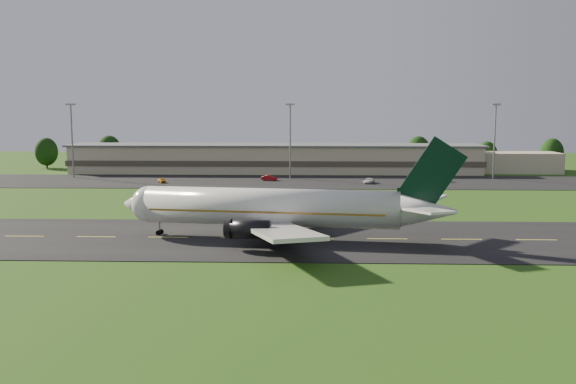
{
  "coord_description": "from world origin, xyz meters",
  "views": [
    {
      "loc": [
        10.4,
        -94.26,
        19.86
      ],
      "look_at": [
        6.89,
        8.0,
        6.0
      ],
      "focal_mm": 40.0,
      "sensor_mm": 36.0,
      "label": 1
    }
  ],
  "objects_px": {
    "light_mast_west": "(72,131)",
    "service_vehicle_c": "(369,181)",
    "light_mast_east": "(495,132)",
    "service_vehicle_a": "(162,180)",
    "terminal": "(296,159)",
    "light_mast_centre": "(290,132)",
    "service_vehicle_d": "(442,179)",
    "service_vehicle_b": "(269,178)",
    "airliner": "(277,208)"
  },
  "relations": [
    {
      "from": "light_mast_east",
      "to": "service_vehicle_c",
      "type": "distance_m",
      "value": 38.15
    },
    {
      "from": "service_vehicle_b",
      "to": "light_mast_west",
      "type": "bearing_deg",
      "value": 89.97
    },
    {
      "from": "terminal",
      "to": "service_vehicle_c",
      "type": "xyz_separation_m",
      "value": [
        19.09,
        -27.2,
        -3.23
      ]
    },
    {
      "from": "light_mast_west",
      "to": "service_vehicle_d",
      "type": "xyz_separation_m",
      "value": [
        99.86,
        -6.63,
        -11.89
      ]
    },
    {
      "from": "service_vehicle_d",
      "to": "light_mast_west",
      "type": "bearing_deg",
      "value": 116.36
    },
    {
      "from": "service_vehicle_b",
      "to": "light_mast_east",
      "type": "bearing_deg",
      "value": -78.12
    },
    {
      "from": "airliner",
      "to": "service_vehicle_c",
      "type": "relative_size",
      "value": 10.83
    },
    {
      "from": "service_vehicle_a",
      "to": "service_vehicle_c",
      "type": "bearing_deg",
      "value": -29.25
    },
    {
      "from": "light_mast_centre",
      "to": "service_vehicle_b",
      "type": "distance_m",
      "value": 14.4
    },
    {
      "from": "terminal",
      "to": "service_vehicle_a",
      "type": "relative_size",
      "value": 41.1
    },
    {
      "from": "light_mast_centre",
      "to": "service_vehicle_d",
      "type": "height_order",
      "value": "light_mast_centre"
    },
    {
      "from": "light_mast_east",
      "to": "service_vehicle_d",
      "type": "xyz_separation_m",
      "value": [
        -15.14,
        -6.63,
        -11.89
      ]
    },
    {
      "from": "service_vehicle_a",
      "to": "service_vehicle_b",
      "type": "distance_m",
      "value": 27.99
    },
    {
      "from": "service_vehicle_b",
      "to": "service_vehicle_a",
      "type": "bearing_deg",
      "value": 107.67
    },
    {
      "from": "service_vehicle_c",
      "to": "light_mast_west",
      "type": "bearing_deg",
      "value": -169.37
    },
    {
      "from": "terminal",
      "to": "light_mast_centre",
      "type": "xyz_separation_m",
      "value": [
        -1.4,
        -16.18,
        8.75
      ]
    },
    {
      "from": "service_vehicle_a",
      "to": "service_vehicle_c",
      "type": "height_order",
      "value": "service_vehicle_c"
    },
    {
      "from": "airliner",
      "to": "service_vehicle_a",
      "type": "bearing_deg",
      "value": 122.93
    },
    {
      "from": "light_mast_centre",
      "to": "service_vehicle_a",
      "type": "xyz_separation_m",
      "value": [
        -32.78,
        -11.54,
        -12.04
      ]
    },
    {
      "from": "terminal",
      "to": "service_vehicle_c",
      "type": "height_order",
      "value": "terminal"
    },
    {
      "from": "terminal",
      "to": "service_vehicle_c",
      "type": "relative_size",
      "value": 30.68
    },
    {
      "from": "airliner",
      "to": "light_mast_centre",
      "type": "distance_m",
      "value": 80.51
    },
    {
      "from": "airliner",
      "to": "light_mast_centre",
      "type": "height_order",
      "value": "light_mast_centre"
    },
    {
      "from": "light_mast_east",
      "to": "service_vehicle_a",
      "type": "xyz_separation_m",
      "value": [
        -87.78,
        -11.54,
        -12.04
      ]
    },
    {
      "from": "service_vehicle_b",
      "to": "service_vehicle_c",
      "type": "distance_m",
      "value": 26.33
    },
    {
      "from": "light_mast_centre",
      "to": "service_vehicle_b",
      "type": "xyz_separation_m",
      "value": [
        -5.35,
        -5.98,
        -11.95
      ]
    },
    {
      "from": "terminal",
      "to": "light_mast_west",
      "type": "relative_size",
      "value": 7.13
    },
    {
      "from": "terminal",
      "to": "light_mast_centre",
      "type": "bearing_deg",
      "value": -94.95
    },
    {
      "from": "light_mast_west",
      "to": "service_vehicle_b",
      "type": "height_order",
      "value": "light_mast_west"
    },
    {
      "from": "service_vehicle_b",
      "to": "service_vehicle_d",
      "type": "xyz_separation_m",
      "value": [
        45.22,
        -0.65,
        0.06
      ]
    },
    {
      "from": "terminal",
      "to": "service_vehicle_d",
      "type": "height_order",
      "value": "terminal"
    },
    {
      "from": "light_mast_west",
      "to": "service_vehicle_c",
      "type": "distance_m",
      "value": 82.12
    },
    {
      "from": "service_vehicle_b",
      "to": "service_vehicle_c",
      "type": "height_order",
      "value": "service_vehicle_b"
    },
    {
      "from": "light_mast_east",
      "to": "service_vehicle_a",
      "type": "height_order",
      "value": "light_mast_east"
    },
    {
      "from": "light_mast_west",
      "to": "service_vehicle_d",
      "type": "relative_size",
      "value": 3.94
    },
    {
      "from": "service_vehicle_d",
      "to": "airliner",
      "type": "bearing_deg",
      "value": -178.05
    },
    {
      "from": "light_mast_west",
      "to": "service_vehicle_d",
      "type": "height_order",
      "value": "light_mast_west"
    },
    {
      "from": "light_mast_centre",
      "to": "service_vehicle_a",
      "type": "distance_m",
      "value": 36.78
    },
    {
      "from": "terminal",
      "to": "service_vehicle_b",
      "type": "relative_size",
      "value": 34.65
    },
    {
      "from": "light_mast_west",
      "to": "service_vehicle_b",
      "type": "xyz_separation_m",
      "value": [
        54.65,
        -5.98,
        -11.95
      ]
    },
    {
      "from": "service_vehicle_a",
      "to": "service_vehicle_b",
      "type": "height_order",
      "value": "service_vehicle_b"
    },
    {
      "from": "terminal",
      "to": "service_vehicle_a",
      "type": "bearing_deg",
      "value": -140.96
    },
    {
      "from": "service_vehicle_a",
      "to": "light_mast_west",
      "type": "bearing_deg",
      "value": 127.21
    },
    {
      "from": "light_mast_centre",
      "to": "service_vehicle_b",
      "type": "bearing_deg",
      "value": -131.83
    },
    {
      "from": "terminal",
      "to": "service_vehicle_d",
      "type": "xyz_separation_m",
      "value": [
        38.46,
        -22.81,
        -3.14
      ]
    },
    {
      "from": "light_mast_west",
      "to": "service_vehicle_a",
      "type": "bearing_deg",
      "value": -22.98
    },
    {
      "from": "terminal",
      "to": "light_mast_east",
      "type": "height_order",
      "value": "light_mast_east"
    },
    {
      "from": "airliner",
      "to": "light_mast_east",
      "type": "bearing_deg",
      "value": 62.82
    },
    {
      "from": "service_vehicle_b",
      "to": "service_vehicle_c",
      "type": "relative_size",
      "value": 0.89
    },
    {
      "from": "light_mast_west",
      "to": "service_vehicle_d",
      "type": "distance_m",
      "value": 100.79
    }
  ]
}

